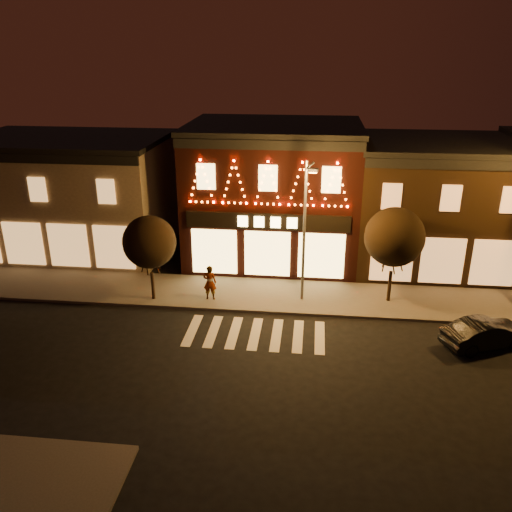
# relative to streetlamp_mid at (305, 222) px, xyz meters

# --- Properties ---
(ground) EXTENTS (120.00, 120.00, 0.00)m
(ground) POSITION_rel_streetlamp_mid_xyz_m (-2.10, -7.41, -4.44)
(ground) COLOR black
(ground) RESTS_ON ground
(sidewalk_far) EXTENTS (44.00, 4.00, 0.15)m
(sidewalk_far) POSITION_rel_streetlamp_mid_xyz_m (-0.10, 0.59, -4.36)
(sidewalk_far) COLOR #47423D
(sidewalk_far) RESTS_ON ground
(building_left) EXTENTS (12.20, 8.28, 7.30)m
(building_left) POSITION_rel_streetlamp_mid_xyz_m (-15.10, 6.58, -0.78)
(building_left) COLOR #756453
(building_left) RESTS_ON ground
(building_pulp) EXTENTS (10.20, 8.34, 8.30)m
(building_pulp) POSITION_rel_streetlamp_mid_xyz_m (-2.10, 6.56, -0.27)
(building_pulp) COLOR black
(building_pulp) RESTS_ON ground
(building_right_a) EXTENTS (9.20, 8.28, 7.50)m
(building_right_a) POSITION_rel_streetlamp_mid_xyz_m (7.40, 6.58, -0.67)
(building_right_a) COLOR #311F11
(building_right_a) RESTS_ON ground
(streetlamp_mid) EXTENTS (0.65, 1.67, 7.31)m
(streetlamp_mid) POSITION_rel_streetlamp_mid_xyz_m (0.00, 0.00, 0.00)
(streetlamp_mid) COLOR #59595E
(streetlamp_mid) RESTS_ON sidewalk_far
(tree_left) EXTENTS (2.70, 2.70, 4.51)m
(tree_left) POSITION_rel_streetlamp_mid_xyz_m (-7.80, -0.61, -1.13)
(tree_left) COLOR black
(tree_left) RESTS_ON sidewalk_far
(tree_right) EXTENTS (3.00, 3.00, 5.01)m
(tree_right) POSITION_rel_streetlamp_mid_xyz_m (4.44, 0.55, -0.78)
(tree_right) COLOR black
(tree_right) RESTS_ON sidewalk_far
(dark_sedan) EXTENTS (4.17, 2.88, 1.30)m
(dark_sedan) POSITION_rel_streetlamp_mid_xyz_m (8.20, -3.35, -3.79)
(dark_sedan) COLOR black
(dark_sedan) RESTS_ON ground
(pedestrian) EXTENTS (0.68, 0.45, 1.87)m
(pedestrian) POSITION_rel_streetlamp_mid_xyz_m (-4.83, -0.31, -3.35)
(pedestrian) COLOR gray
(pedestrian) RESTS_ON sidewalk_far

